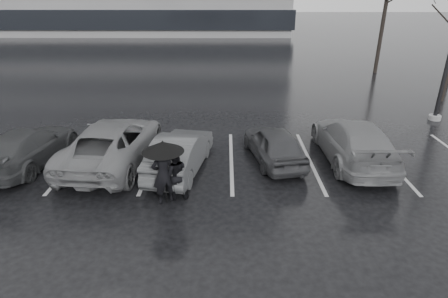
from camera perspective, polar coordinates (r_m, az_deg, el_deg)
ground at (r=11.18m, az=-1.81°, el=-7.25°), size 160.00×160.00×0.00m
car_main at (r=13.26m, az=7.62°, el=0.77°), size 2.18×3.87×1.24m
car_west_a at (r=12.50m, az=-6.71°, el=-0.49°), size 2.07×4.14×1.30m
car_west_b at (r=13.52m, az=-16.58°, el=0.97°), size 2.88×5.50×1.48m
car_west_c at (r=14.53m, az=-27.66°, el=0.32°), size 2.31×4.60×1.28m
car_east at (r=13.90m, az=19.10°, el=1.20°), size 2.11×5.04×1.45m
pedestrian_left at (r=10.61m, az=-9.24°, el=-3.78°), size 0.79×0.71×1.81m
pedestrian_right at (r=10.83m, az=-7.48°, el=-3.82°), size 0.84×0.70×1.56m
umbrella at (r=10.18m, az=-9.30°, el=0.35°), size 1.14×1.14×1.94m
stall_stripes at (r=13.42m, az=-4.87°, el=-1.69°), size 19.72×5.00×0.00m
tree_north at (r=28.64m, az=23.35°, el=19.01°), size 0.26×0.26×8.50m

